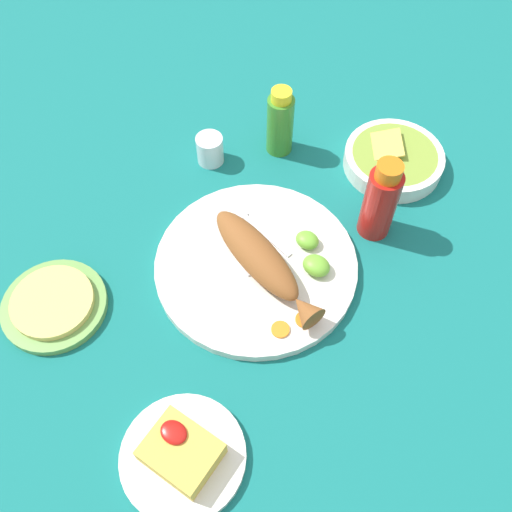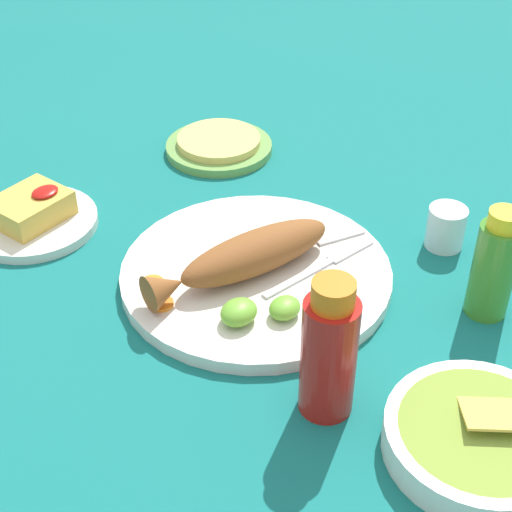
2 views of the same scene
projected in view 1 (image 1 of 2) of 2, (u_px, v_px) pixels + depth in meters
The scene contains 17 objects.
ground_plane at pixel (256, 268), 0.99m from camera, with size 4.00×4.00×0.00m, color #146B66.
main_plate at pixel (256, 265), 0.99m from camera, with size 0.35×0.35×0.02m, color silver.
fried_fish at pixel (262, 261), 0.95m from camera, with size 0.26×0.14×0.05m.
fork_near at pixel (225, 229), 1.02m from camera, with size 0.17×0.10×0.00m.
fork_far at pixel (249, 220), 1.03m from camera, with size 0.18×0.05×0.00m.
carrot_slice_near at pixel (304, 319), 0.92m from camera, with size 0.03×0.03×0.00m, color orange.
carrot_slice_mid at pixel (280, 329), 0.91m from camera, with size 0.03×0.03×0.00m, color orange.
lime_wedge_main at pixel (316, 266), 0.96m from camera, with size 0.05×0.04×0.03m, color #6BB233.
lime_wedge_side at pixel (307, 240), 0.99m from camera, with size 0.04×0.04×0.02m, color #6BB233.
hot_sauce_bottle_red at pixel (380, 201), 0.97m from camera, with size 0.06×0.06×0.17m.
hot_sauce_bottle_green at pixel (280, 123), 1.09m from camera, with size 0.05×0.05×0.15m.
salt_cup at pixel (210, 151), 1.11m from camera, with size 0.05×0.05×0.06m.
side_plate_fries at pixel (183, 457), 0.81m from camera, with size 0.18×0.18×0.01m, color silver.
fries_pile at pixel (181, 451), 0.79m from camera, with size 0.10×0.08×0.04m.
guacamole_bowl at pixel (393, 159), 1.11m from camera, with size 0.19×0.19×0.05m.
tortilla_plate at pixel (55, 306), 0.95m from camera, with size 0.17×0.17×0.01m, color #6B9E4C.
tortilla_stack at pixel (52, 302), 0.93m from camera, with size 0.14×0.14×0.01m, color #E0C666.
Camera 1 is at (-0.30, 0.43, 0.84)m, focal length 40.00 mm.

